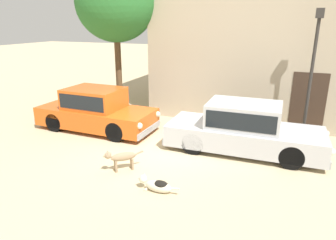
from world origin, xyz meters
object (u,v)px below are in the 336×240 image
parked_sedan_nearest (96,110)px  street_lamp (313,60)px  stray_dog_spotted (121,157)px  stray_dog_tan (157,185)px  parked_sedan_second (244,128)px  acacia_tree_left (115,3)px

parked_sedan_nearest → street_lamp: (6.82, 1.61, 1.85)m
parked_sedan_nearest → stray_dog_spotted: (2.45, -2.47, -0.35)m
street_lamp → parked_sedan_nearest: bearing=-166.7°
parked_sedan_nearest → stray_dog_tan: parked_sedan_nearest is taller
stray_dog_tan → street_lamp: size_ratio=0.26×
parked_sedan_second → street_lamp: size_ratio=1.14×
stray_dog_spotted → street_lamp: street_lamp is taller
stray_dog_spotted → stray_dog_tan: bearing=112.1°
stray_dog_tan → street_lamp: 6.10m
street_lamp → stray_dog_spotted: bearing=-137.0°
street_lamp → stray_dog_tan: bearing=-123.5°
parked_sedan_nearest → street_lamp: bearing=14.1°
stray_dog_spotted → stray_dog_tan: (1.27, -0.60, -0.21)m
stray_dog_spotted → acacia_tree_left: acacia_tree_left is taller
stray_dog_tan → parked_sedan_nearest: bearing=-38.5°
parked_sedan_second → stray_dog_spotted: 3.69m
stray_dog_tan → acacia_tree_left: acacia_tree_left is taller
parked_sedan_nearest → street_lamp: street_lamp is taller
parked_sedan_nearest → stray_dog_spotted: size_ratio=5.18×
acacia_tree_left → street_lamp: bearing=-4.9°
parked_sedan_second → stray_dog_tan: (-1.42, -3.10, -0.55)m
acacia_tree_left → stray_dog_spotted: bearing=-59.3°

